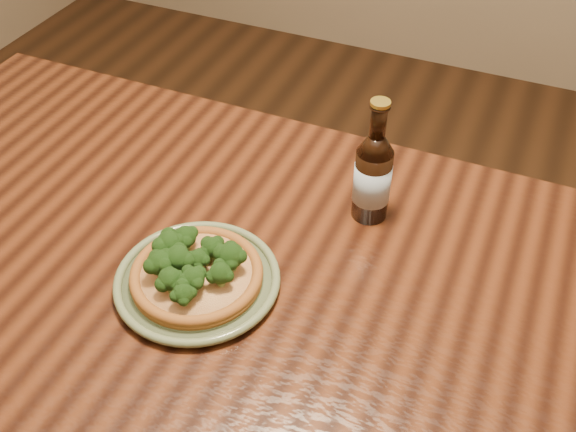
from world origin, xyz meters
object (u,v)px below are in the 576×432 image
at_px(plate, 197,280).
at_px(beer_bottle, 373,176).
at_px(pizza, 195,271).
at_px(table, 236,319).

distance_m(plate, beer_bottle, 0.34).
relative_size(plate, pizza, 1.26).
bearing_deg(plate, pizza, -148.73).
relative_size(pizza, beer_bottle, 0.90).
xyz_separation_m(table, plate, (-0.05, -0.03, 0.10)).
bearing_deg(plate, beer_bottle, 53.80).
xyz_separation_m(plate, pizza, (-0.00, -0.00, 0.02)).
height_order(plate, pizza, pizza).
xyz_separation_m(table, beer_bottle, (0.15, 0.24, 0.18)).
bearing_deg(table, plate, -148.59).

